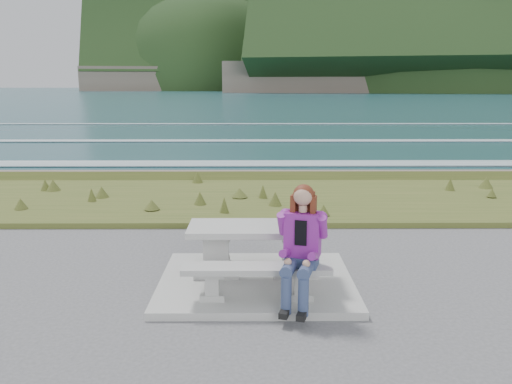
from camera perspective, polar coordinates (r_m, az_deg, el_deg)
concrete_slab at (r=6.89m, az=0.03°, el=-10.26°), size 2.60×2.10×0.10m
picnic_table at (r=6.68m, az=0.03°, el=-5.23°), size 1.80×0.75×0.75m
bench_landward at (r=6.09m, az=0.07°, el=-9.29°), size 1.80×0.35×0.45m
bench_seaward at (r=7.41m, az=-0.01°, el=-5.34°), size 1.80×0.35×0.45m
grass_verge at (r=11.68m, az=-0.12°, el=-1.10°), size 160.00×4.50×0.22m
shore_drop at (r=14.52m, az=-0.16°, el=1.52°), size 160.00×0.80×2.20m
ocean at (r=31.77m, az=-0.25°, el=4.15°), size 1600.00×1600.00×0.09m
headland_range at (r=447.12m, az=25.45°, el=11.92°), size 729.83×363.95×222.68m
seated_woman at (r=5.93m, az=5.01°, el=-8.08°), size 0.59×0.80×1.44m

